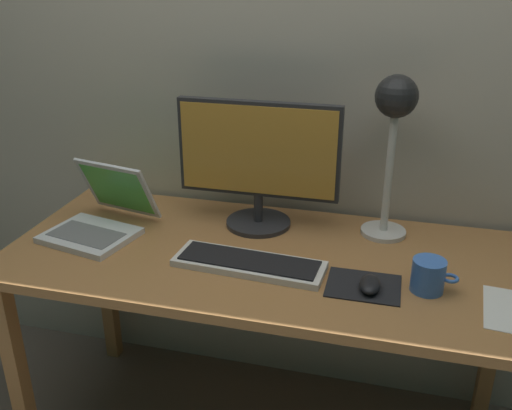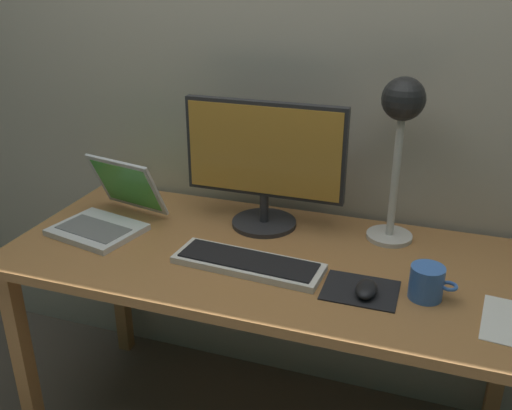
% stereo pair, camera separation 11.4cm
% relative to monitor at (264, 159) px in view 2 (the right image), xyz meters
% --- Properties ---
extents(back_wall, '(4.80, 0.06, 2.60)m').
position_rel_monitor_xyz_m(back_wall, '(0.08, 0.21, 0.33)').
color(back_wall, '#B2A893').
rests_on(back_wall, ground).
extents(desk, '(1.60, 0.70, 0.74)m').
position_rel_monitor_xyz_m(desk, '(0.08, -0.19, -0.31)').
color(desk, '#A8703D').
rests_on(desk, ground).
extents(monitor, '(0.53, 0.22, 0.42)m').
position_rel_monitor_xyz_m(monitor, '(0.00, 0.00, 0.00)').
color(monitor, '#28282B').
rests_on(monitor, desk).
extents(keyboard_main, '(0.45, 0.17, 0.03)m').
position_rel_monitor_xyz_m(keyboard_main, '(0.04, -0.28, -0.22)').
color(keyboard_main, silver).
rests_on(keyboard_main, desk).
extents(laptop, '(0.33, 0.36, 0.22)m').
position_rel_monitor_xyz_m(laptop, '(-0.48, -0.16, -0.17)').
color(laptop, silver).
rests_on(laptop, desk).
extents(desk_lamp, '(0.15, 0.15, 0.52)m').
position_rel_monitor_xyz_m(desk_lamp, '(0.41, 0.04, 0.15)').
color(desk_lamp, beige).
rests_on(desk_lamp, desk).
extents(mousepad, '(0.20, 0.16, 0.00)m').
position_rel_monitor_xyz_m(mousepad, '(0.38, -0.31, -0.23)').
color(mousepad, black).
rests_on(mousepad, desk).
extents(mouse, '(0.06, 0.10, 0.03)m').
position_rel_monitor_xyz_m(mouse, '(0.39, -0.33, -0.21)').
color(mouse, black).
rests_on(mouse, mousepad).
extents(coffee_mug, '(0.12, 0.09, 0.09)m').
position_rel_monitor_xyz_m(coffee_mug, '(0.54, -0.28, -0.19)').
color(coffee_mug, '#3F72CC').
rests_on(coffee_mug, desk).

